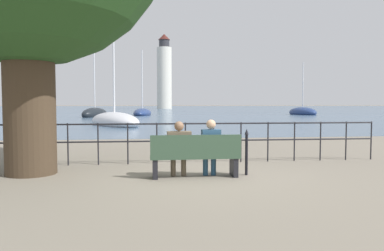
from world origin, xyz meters
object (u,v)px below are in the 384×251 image
Objects in this scene: sailboat_1 at (302,112)px; sailboat_2 at (114,121)px; harbor_lighthouse at (164,74)px; closed_umbrella at (247,149)px; sailboat_0 at (142,113)px; seated_person_left at (179,146)px; park_bench at (195,157)px; seated_person_right at (211,145)px; sailboat_3 at (95,113)px.

sailboat_2 is (-24.63, -24.14, -0.01)m from sailboat_1.
sailboat_1 is 0.33× the size of harbor_lighthouse.
sailboat_0 is at bearing 93.32° from closed_umbrella.
park_bench is at bearing -13.14° from seated_person_left.
sailboat_2 is at bearing 99.36° from park_bench.
seated_person_right is 0.05× the size of harbor_lighthouse.
seated_person_right is 0.80m from closed_umbrella.
park_bench is 0.18× the size of sailboat_2.
closed_umbrella is (1.46, 0.07, -0.09)m from seated_person_left.
seated_person_left is (-0.33, 0.08, 0.21)m from park_bench.
park_bench is 1.55× the size of seated_person_right.
sailboat_2 reaches higher than sailboat_1.
seated_person_left is 19.72m from sailboat_2.
harbor_lighthouse is (6.56, 69.68, 10.86)m from sailboat_0.
sailboat_2 is 0.81× the size of sailboat_3.
sailboat_0 is 24.57m from sailboat_2.
seated_person_right is 38.27m from sailboat_3.
harbor_lighthouse reaches higher than seated_person_right.
harbor_lighthouse is (5.47, 113.69, 10.51)m from seated_person_left.
sailboat_1 is at bearing 4.77° from sailboat_0.
closed_umbrella is at bearing 2.72° from seated_person_left.
sailboat_3 is at bearing -178.17° from sailboat_1.
sailboat_0 is at bearing 168.83° from sailboat_1.
closed_umbrella is 44.01m from sailboat_0.
seated_person_left is 38.15m from sailboat_3.
closed_umbrella is 0.13× the size of sailboat_1.
seated_person_right is 0.15× the size of sailboat_1.
seated_person_right is at bearing -175.14° from closed_umbrella.
sailboat_2 reaches higher than closed_umbrella.
harbor_lighthouse is (4.01, 113.62, 10.60)m from closed_umbrella.
sailboat_3 is (-6.95, 37.65, -0.02)m from park_bench.
seated_person_left is 0.97× the size of seated_person_right.
closed_umbrella is (1.13, 0.15, 0.12)m from park_bench.
seated_person_left is 114.31m from harbor_lighthouse.
seated_person_right is 114.27m from harbor_lighthouse.
sailboat_1 reaches higher than closed_umbrella.
sailboat_1 is at bearing 65.04° from closed_umbrella.
sailboat_2 is (-1.81, -24.50, 0.02)m from sailboat_0.
sailboat_1 is at bearing -76.93° from harbor_lighthouse.
sailboat_3 is 0.55× the size of harbor_lighthouse.
seated_person_right is 0.11× the size of sailboat_2.
seated_person_left is 1.46m from closed_umbrella.
sailboat_0 reaches higher than seated_person_right.
sailboat_2 is at bearing 98.44° from seated_person_left.
sailboat_3 reaches higher than seated_person_right.
park_bench is at bearing -59.09° from sailboat_3.
seated_person_left is 0.15× the size of sailboat_1.
sailboat_1 is (21.40, 43.72, -0.11)m from park_bench.
closed_umbrella is at bearing -125.22° from sailboat_1.
sailboat_0 reaches higher than sailboat_1.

